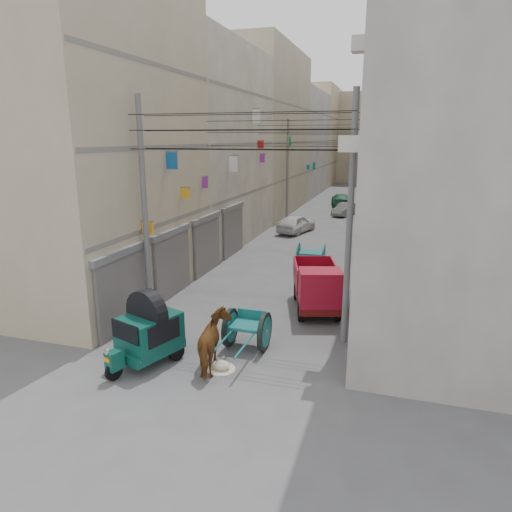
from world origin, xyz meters
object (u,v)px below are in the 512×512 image
at_px(second_cart, 311,254).
at_px(feed_sack, 221,365).
at_px(mini_truck, 317,290).
at_px(distant_car_green, 341,200).
at_px(horse, 215,343).
at_px(distant_car_white, 296,224).
at_px(auto_rickshaw, 148,331).
at_px(tonga_cart, 247,329).
at_px(distant_car_grey, 345,209).

height_order(second_cart, feed_sack, second_cart).
distance_m(mini_truck, distant_car_green, 29.22).
bearing_deg(feed_sack, mini_truck, 69.84).
relative_size(second_cart, distant_car_green, 0.34).
xyz_separation_m(horse, distant_car_white, (-1.99, 20.22, -0.17)).
height_order(auto_rickshaw, horse, auto_rickshaw).
bearing_deg(horse, auto_rickshaw, -9.37).
xyz_separation_m(tonga_cart, mini_truck, (1.63, 3.62, 0.28)).
height_order(mini_truck, horse, mini_truck).
height_order(auto_rickshaw, second_cart, auto_rickshaw).
height_order(horse, distant_car_green, horse).
distance_m(tonga_cart, distant_car_green, 32.73).
height_order(tonga_cart, feed_sack, tonga_cart).
bearing_deg(feed_sack, auto_rickshaw, -173.67).
distance_m(distant_car_grey, distant_car_green, 5.72).
bearing_deg(tonga_cart, distant_car_white, 98.04).
bearing_deg(feed_sack, distant_car_green, 91.21).
bearing_deg(feed_sack, second_cart, 87.73).
xyz_separation_m(mini_truck, second_cart, (-1.44, 6.54, -0.28)).
relative_size(mini_truck, horse, 1.93).
distance_m(mini_truck, feed_sack, 5.60).
xyz_separation_m(auto_rickshaw, feed_sack, (2.21, 0.24, -0.90)).
distance_m(auto_rickshaw, horse, 2.05).
bearing_deg(distant_car_green, tonga_cart, 81.23).
bearing_deg(tonga_cart, second_cart, 89.52).
height_order(tonga_cart, distant_car_green, tonga_cart).
height_order(feed_sack, distant_car_white, distant_car_white).
bearing_deg(distant_car_white, auto_rickshaw, 104.89).
relative_size(auto_rickshaw, horse, 1.32).
distance_m(auto_rickshaw, distant_car_green, 34.58).
height_order(auto_rickshaw, mini_truck, mini_truck).
bearing_deg(tonga_cart, horse, -105.49).
distance_m(horse, distant_car_green, 34.31).
bearing_deg(second_cart, feed_sack, -95.65).
bearing_deg(feed_sack, distant_car_white, 96.12).
bearing_deg(distant_car_grey, mini_truck, -67.85).
xyz_separation_m(distant_car_grey, distant_car_green, (-1.03, 5.63, 0.08)).
distance_m(tonga_cart, feed_sack, 1.69).
distance_m(auto_rickshaw, tonga_cart, 3.11).
height_order(second_cart, horse, horse).
bearing_deg(auto_rickshaw, mini_truck, 72.33).
bearing_deg(distant_car_green, second_cart, 82.48).
distance_m(tonga_cart, mini_truck, 3.97).
bearing_deg(horse, second_cart, -109.01).
xyz_separation_m(tonga_cart, second_cart, (0.18, 10.16, 0.01)).
relative_size(second_cart, feed_sack, 2.82).
xyz_separation_m(tonga_cart, distant_car_green, (-1.01, 32.71, -0.03)).
xyz_separation_m(feed_sack, horse, (-0.18, -0.01, 0.69)).
bearing_deg(distant_car_white, feed_sack, 111.12).
height_order(mini_truck, feed_sack, mini_truck).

